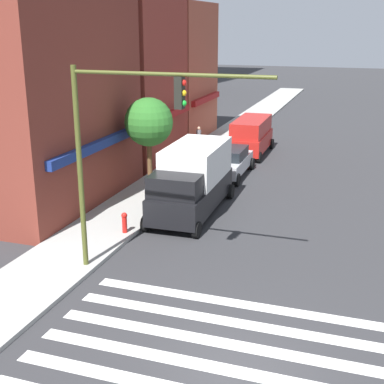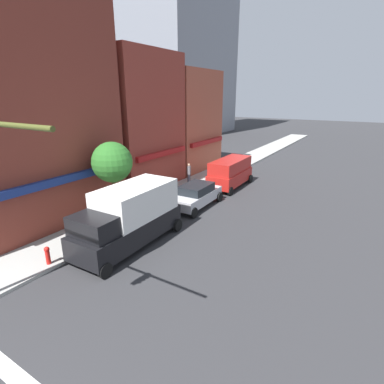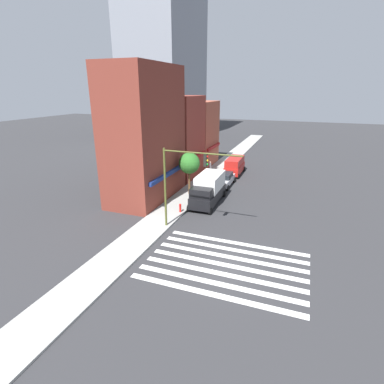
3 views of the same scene
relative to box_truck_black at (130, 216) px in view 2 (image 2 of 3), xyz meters
name	(u,v)px [view 2 (image 2 of 3)]	position (x,y,z in m)	size (l,w,h in m)	color
storefront_row	(110,115)	(5.66, 6.80, 4.36)	(24.53, 5.30, 13.75)	maroon
tower_distant	(180,14)	(40.91, 24.10, 19.70)	(21.87, 13.60, 42.57)	gray
box_truck_black	(130,216)	(0.00, 0.00, 0.00)	(6.24, 2.42, 3.04)	black
sedan_silver	(196,195)	(6.47, 0.00, -0.75)	(4.43, 2.02, 1.59)	#B7B7BC
van_red	(230,172)	(11.98, 0.00, -0.30)	(5.04, 2.22, 2.34)	#B21E19
pedestrian_grey_coat	(189,173)	(10.43, 3.08, -0.51)	(0.32, 0.32, 1.77)	#23232D
fire_hydrant	(48,254)	(-3.52, 1.70, -0.97)	(0.24, 0.24, 0.84)	red
street_tree	(112,163)	(1.75, 2.80, 2.07)	(2.34, 2.34, 4.70)	brown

